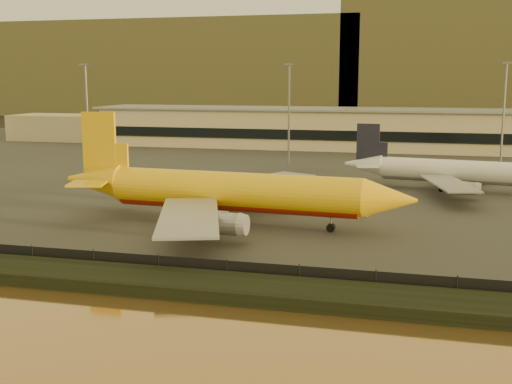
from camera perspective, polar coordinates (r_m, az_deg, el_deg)
ground at (r=83.29m, az=-1.31°, el=-5.19°), size 900.00×900.00×0.00m
embankment at (r=67.57m, az=-5.24°, el=-8.26°), size 320.00×7.00×1.40m
tarmac at (r=175.11m, az=7.10°, el=2.81°), size 320.00×220.00×0.20m
perimeter_fence at (r=70.99m, az=-4.16°, el=-6.83°), size 300.00×0.05×2.20m
terminal_building at (r=206.74m, az=4.21°, el=5.67°), size 202.00×25.00×12.60m
apron_light_masts at (r=152.66m, az=11.89°, el=7.50°), size 152.20×12.20×25.40m
distant_hills at (r=419.65m, az=8.68°, el=11.21°), size 470.00×160.00×70.00m
dhl_cargo_jet at (r=96.00m, az=-2.44°, el=-0.01°), size 55.38×54.18×16.54m
white_narrowbody_jet at (r=130.81m, az=17.33°, el=1.72°), size 44.26×42.81×12.72m
gse_vehicle_yellow at (r=105.26m, az=8.94°, el=-1.43°), size 4.76×3.40×1.96m
gse_vehicle_white at (r=119.37m, az=-4.43°, el=-0.01°), size 4.18×2.01×1.85m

